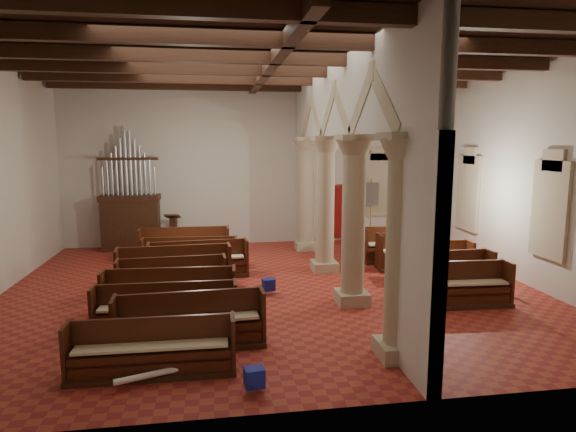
% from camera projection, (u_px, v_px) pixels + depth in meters
% --- Properties ---
extents(floor, '(14.00, 14.00, 0.00)m').
position_uv_depth(floor, '(271.00, 288.00, 12.95)').
color(floor, '#9B3421').
rests_on(floor, ground).
extents(ceiling, '(14.00, 14.00, 0.00)m').
position_uv_depth(ceiling, '(270.00, 57.00, 12.03)').
color(ceiling, black).
rests_on(ceiling, wall_back).
extents(wall_back, '(14.00, 0.02, 6.00)m').
position_uv_depth(wall_back, '(253.00, 166.00, 18.35)').
color(wall_back, beige).
rests_on(wall_back, floor).
extents(wall_front, '(14.00, 0.02, 6.00)m').
position_uv_depth(wall_front, '(321.00, 208.00, 6.63)').
color(wall_front, beige).
rests_on(wall_front, floor).
extents(wall_right, '(0.02, 12.00, 6.00)m').
position_uv_depth(wall_right, '(518.00, 174.00, 13.53)').
color(wall_right, beige).
rests_on(wall_right, floor).
extents(ceiling_beams, '(13.80, 11.80, 0.30)m').
position_uv_depth(ceiling_beams, '(270.00, 65.00, 12.06)').
color(ceiling_beams, '#3C1E13').
rests_on(ceiling_beams, wall_back).
extents(arcade, '(0.90, 11.90, 6.00)m').
position_uv_depth(arcade, '(339.00, 155.00, 12.67)').
color(arcade, tan).
rests_on(arcade, floor).
extents(window_right_a, '(0.03, 1.00, 2.20)m').
position_uv_depth(window_right_a, '(551.00, 210.00, 12.19)').
color(window_right_a, '#2E6853').
rests_on(window_right_a, wall_right).
extents(window_right_b, '(0.03, 1.00, 2.20)m').
position_uv_depth(window_right_b, '(469.00, 193.00, 16.09)').
color(window_right_b, '#2E6853').
rests_on(window_right_b, wall_right).
extents(window_back, '(1.00, 0.03, 2.20)m').
position_uv_depth(window_back, '(378.00, 185.00, 19.20)').
color(window_back, '#2E6853').
rests_on(window_back, wall_back).
extents(pipe_organ, '(2.10, 0.85, 4.40)m').
position_uv_depth(pipe_organ, '(131.00, 212.00, 17.44)').
color(pipe_organ, '#3C1E13').
rests_on(pipe_organ, floor).
extents(lectern, '(0.59, 0.61, 1.30)m').
position_uv_depth(lectern, '(174.00, 234.00, 17.78)').
color(lectern, '#3D2313').
rests_on(lectern, floor).
extents(dossal_curtain, '(1.80, 0.07, 2.17)m').
position_uv_depth(dossal_curtain, '(341.00, 211.00, 19.08)').
color(dossal_curtain, '#9F1811').
rests_on(dossal_curtain, floor).
extents(processional_banner, '(0.56, 0.71, 2.51)m').
position_uv_depth(processional_banner, '(370.00, 221.00, 18.87)').
color(processional_banner, '#3C1E13').
rests_on(processional_banner, floor).
extents(hymnal_box_a, '(0.34, 0.29, 0.31)m').
position_uv_depth(hymnal_box_a, '(254.00, 377.00, 7.54)').
color(hymnal_box_a, navy).
rests_on(hymnal_box_a, floor).
extents(hymnal_box_b, '(0.33, 0.30, 0.27)m').
position_uv_depth(hymnal_box_b, '(217.00, 323.00, 9.85)').
color(hymnal_box_b, navy).
rests_on(hymnal_box_b, floor).
extents(hymnal_box_c, '(0.35, 0.30, 0.30)m').
position_uv_depth(hymnal_box_c, '(269.00, 285.00, 12.43)').
color(hymnal_box_c, navy).
rests_on(hymnal_box_c, floor).
extents(tube_heater_a, '(1.00, 0.42, 0.10)m').
position_uv_depth(tube_heater_a, '(146.00, 376.00, 7.78)').
color(tube_heater_a, silver).
rests_on(tube_heater_a, floor).
extents(tube_heater_b, '(0.88, 0.13, 0.09)m').
position_uv_depth(tube_heater_b, '(148.00, 331.00, 9.62)').
color(tube_heater_b, silver).
rests_on(tube_heater_b, floor).
extents(nave_pew_0, '(2.80, 0.67, 0.96)m').
position_uv_depth(nave_pew_0, '(153.00, 357.00, 8.12)').
color(nave_pew_0, '#3C1E13').
rests_on(nave_pew_0, floor).
extents(nave_pew_1, '(2.87, 0.84, 1.06)m').
position_uv_depth(nave_pew_1, '(191.00, 330.00, 9.19)').
color(nave_pew_1, '#3C1E13').
rests_on(nave_pew_1, floor).
extents(nave_pew_2, '(2.96, 0.70, 0.99)m').
position_uv_depth(nave_pew_2, '(166.00, 315.00, 10.02)').
color(nave_pew_2, '#3C1E13').
rests_on(nave_pew_2, floor).
extents(nave_pew_3, '(3.01, 0.82, 1.05)m').
position_uv_depth(nave_pew_3, '(170.00, 300.00, 10.96)').
color(nave_pew_3, '#3C1E13').
rests_on(nave_pew_3, floor).
extents(nave_pew_4, '(2.72, 0.85, 1.04)m').
position_uv_depth(nave_pew_4, '(173.00, 285.00, 12.05)').
color(nave_pew_4, '#3C1E13').
rests_on(nave_pew_4, floor).
extents(nave_pew_5, '(3.04, 0.94, 1.14)m').
position_uv_depth(nave_pew_5, '(175.00, 275.00, 12.90)').
color(nave_pew_5, '#3C1E13').
rests_on(nave_pew_5, floor).
extents(nave_pew_6, '(2.90, 0.90, 1.06)m').
position_uv_depth(nave_pew_6, '(199.00, 265.00, 13.97)').
color(nave_pew_6, '#3C1E13').
rests_on(nave_pew_6, floor).
extents(nave_pew_7, '(2.95, 0.81, 0.98)m').
position_uv_depth(nave_pew_7, '(190.00, 259.00, 14.88)').
color(nave_pew_7, '#3C1E13').
rests_on(nave_pew_7, floor).
extents(nave_pew_8, '(2.90, 0.77, 1.13)m').
position_uv_depth(nave_pew_8, '(185.00, 250.00, 15.77)').
color(nave_pew_8, '#3C1E13').
rests_on(nave_pew_8, floor).
extents(aisle_pew_0, '(2.01, 0.79, 1.06)m').
position_uv_depth(aisle_pew_0, '(469.00, 291.00, 11.57)').
color(aisle_pew_0, '#3C1E13').
rests_on(aisle_pew_0, floor).
extents(aisle_pew_1, '(2.09, 0.80, 1.04)m').
position_uv_depth(aisle_pew_1, '(455.00, 277.00, 12.76)').
color(aisle_pew_1, '#3C1E13').
rests_on(aisle_pew_1, floor).
extents(aisle_pew_2, '(1.87, 0.83, 1.08)m').
position_uv_depth(aisle_pew_2, '(440.00, 266.00, 13.85)').
color(aisle_pew_2, '#3C1E13').
rests_on(aisle_pew_2, floor).
extents(aisle_pew_3, '(1.90, 0.85, 1.12)m').
position_uv_depth(aisle_pew_3, '(407.00, 257.00, 14.79)').
color(aisle_pew_3, '#3C1E13').
rests_on(aisle_pew_3, floor).
extents(aisle_pew_4, '(2.19, 0.89, 1.15)m').
position_uv_depth(aisle_pew_4, '(396.00, 250.00, 15.74)').
color(aisle_pew_4, '#3C1E13').
rests_on(aisle_pew_4, floor).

